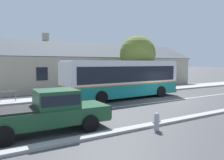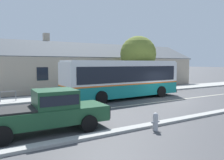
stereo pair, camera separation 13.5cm
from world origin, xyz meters
TOP-DOWN VIEW (x-y plane):
  - ground_plane at (0.00, 0.00)m, footprint 300.00×300.00m
  - sidewalk_far at (0.00, 6.00)m, footprint 60.00×3.00m
  - lane_divider_stripe at (0.00, 0.00)m, footprint 60.00×0.16m
  - community_building at (0.63, 13.87)m, footprint 25.74×9.49m
  - transit_bus at (-2.77, 2.90)m, footprint 10.91×3.07m
  - pickup_truck_forest at (-10.86, -3.00)m, footprint 5.76×2.26m
  - bench_by_building at (-8.33, 5.25)m, footprint 1.50×0.51m
  - bench_down_street at (-3.57, 6.04)m, footprint 1.56×0.51m
  - street_tree_primary at (1.66, 6.60)m, footprint 3.96×3.96m
  - fire_hydrant at (-6.61, -5.40)m, footprint 0.42×0.24m
  - bus_stop_sign at (2.77, 4.99)m, footprint 0.36×0.07m
  - bike_rack at (-11.63, 5.64)m, footprint 1.16×0.06m

SIDE VIEW (x-z plane):
  - ground_plane at x=0.00m, z-range 0.00..0.00m
  - lane_divider_stripe at x=0.00m, z-range 0.00..0.01m
  - sidewalk_far at x=0.00m, z-range 0.00..0.15m
  - fire_hydrant at x=-6.61m, z-range 0.01..0.84m
  - bench_by_building at x=-8.33m, z-range 0.09..1.03m
  - bench_down_street at x=-3.57m, z-range 0.09..1.03m
  - bike_rack at x=-11.63m, z-range 0.29..1.07m
  - pickup_truck_forest at x=-10.86m, z-range 0.02..1.90m
  - bus_stop_sign at x=2.77m, z-range 0.44..2.84m
  - transit_bus at x=-2.77m, z-range 0.12..3.40m
  - community_building at x=0.63m, z-range -1.40..5.35m
  - street_tree_primary at x=1.66m, z-range 1.04..7.10m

